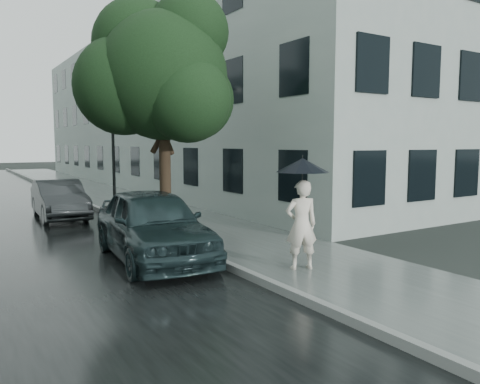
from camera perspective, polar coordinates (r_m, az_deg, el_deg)
ground at (r=9.93m, az=8.54°, el=-8.92°), size 120.00×120.00×0.00m
sidewalk at (r=20.50m, az=-13.24°, el=-1.28°), size 3.50×60.00×0.01m
kerb_near at (r=19.98m, az=-18.21°, el=-1.40°), size 0.15×60.00×0.15m
building_near at (r=29.29m, az=-8.45°, el=9.76°), size 7.02×36.00×9.00m
pedestrian at (r=9.48m, az=7.48°, el=-3.98°), size 0.76×0.63×1.80m
umbrella at (r=9.36m, az=7.63°, el=3.25°), size 1.34×1.34×1.36m
street_tree at (r=12.61m, az=-9.55°, el=13.92°), size 4.30×3.91×6.40m
lamp_post at (r=19.15m, az=-15.71°, el=6.88°), size 0.83×0.42×5.08m
car_near at (r=10.38m, az=-10.60°, el=-3.87°), size 2.25×4.71×1.56m
car_far at (r=16.88m, az=-21.16°, el=-0.83°), size 1.49×3.98×1.30m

